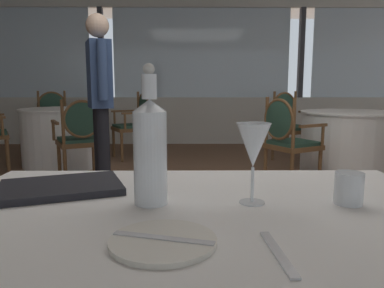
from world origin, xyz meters
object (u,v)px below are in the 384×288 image
at_px(water_bottle, 150,149).
at_px(dining_chair_0_3, 290,121).
at_px(menu_book, 61,187).
at_px(dining_chair_2_2, 136,120).
at_px(side_plate, 163,241).
at_px(dining_chair_2_1, 81,134).
at_px(dining_chair_0_0, 287,135).
at_px(dining_chair_2_3, 54,117).
at_px(water_tumbler, 349,188).
at_px(wine_glass, 253,147).
at_px(diner_person_0, 100,93).

relative_size(water_bottle, dining_chair_0_3, 0.36).
xyz_separation_m(menu_book, dining_chair_2_2, (-0.42, 4.44, -0.20)).
xyz_separation_m(side_plate, dining_chair_0_3, (1.47, 4.59, -0.19)).
bearing_deg(dining_chair_2_1, dining_chair_0_0, -123.98).
bearing_deg(dining_chair_2_3, menu_book, -7.60).
distance_m(water_tumbler, dining_chair_0_0, 3.04).
relative_size(dining_chair_0_3, dining_chair_2_2, 1.01).
distance_m(water_tumbler, dining_chair_2_2, 4.73).
relative_size(wine_glass, dining_chair_2_3, 0.21).
bearing_deg(water_tumbler, water_bottle, 179.21).
xyz_separation_m(menu_book, dining_chair_2_1, (-0.84, 3.09, -0.24)).
distance_m(water_bottle, diner_person_0, 2.84).
bearing_deg(side_plate, wine_glass, 49.47).
relative_size(dining_chair_0_3, dining_chair_2_3, 1.00).
distance_m(water_bottle, dining_chair_2_1, 3.41).
relative_size(menu_book, dining_chair_0_3, 0.33).
bearing_deg(wine_glass, dining_chair_2_2, 101.65).
xyz_separation_m(side_plate, water_bottle, (-0.05, 0.24, 0.14)).
bearing_deg(side_plate, dining_chair_2_2, 98.65).
distance_m(side_plate, dining_chair_2_1, 3.65).
relative_size(dining_chair_0_3, diner_person_0, 0.57).
relative_size(side_plate, dining_chair_0_3, 0.21).
height_order(dining_chair_2_1, dining_chair_2_2, dining_chair_2_2).
xyz_separation_m(dining_chair_2_1, dining_chair_2_3, (-0.93, 1.78, 0.03)).
distance_m(side_plate, menu_book, 0.48).
distance_m(water_tumbler, dining_chair_2_3, 5.61).
relative_size(dining_chair_2_1, dining_chair_2_3, 0.94).
height_order(side_plate, dining_chair_2_3, dining_chair_2_3).
xyz_separation_m(dining_chair_0_0, dining_chair_0_3, (0.40, 1.39, 0.03)).
relative_size(menu_book, dining_chair_0_0, 0.35).
bearing_deg(side_plate, diner_person_0, 105.30).
bearing_deg(side_plate, dining_chair_2_1, 108.55).
xyz_separation_m(wine_glass, dining_chair_2_3, (-2.30, 4.99, -0.34)).
bearing_deg(dining_chair_2_2, water_bottle, 70.88).
relative_size(wine_glass, diner_person_0, 0.12).
xyz_separation_m(water_tumbler, dining_chair_2_3, (-2.54, 5.00, -0.23)).
distance_m(side_plate, dining_chair_0_3, 4.82).
xyz_separation_m(side_plate, wine_glass, (0.21, 0.25, 0.14)).
relative_size(dining_chair_0_0, dining_chair_2_2, 0.97).
xyz_separation_m(dining_chair_0_0, dining_chair_2_3, (-3.17, 2.03, 0.02)).
height_order(dining_chair_0_3, dining_chair_2_2, dining_chair_0_3).
distance_m(dining_chair_2_3, diner_person_0, 2.63).
bearing_deg(diner_person_0, dining_chair_2_2, -113.50).
bearing_deg(menu_book, dining_chair_2_1, 84.89).
xyz_separation_m(water_bottle, diner_person_0, (-0.77, 2.73, 0.09)).
relative_size(dining_chair_2_1, dining_chair_2_2, 0.94).
bearing_deg(water_tumbler, dining_chair_0_0, 78.08).
height_order(water_bottle, dining_chair_2_1, water_bottle).
xyz_separation_m(dining_chair_2_2, diner_person_0, (-0.08, -1.83, 0.42)).
height_order(dining_chair_2_2, diner_person_0, diner_person_0).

